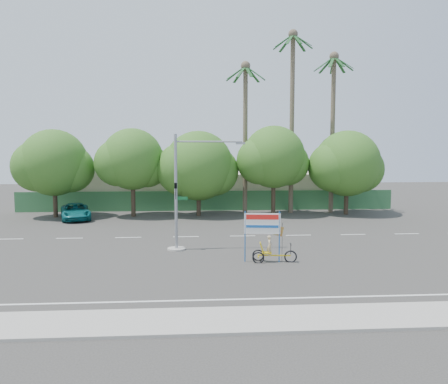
{
  "coord_description": "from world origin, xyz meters",
  "views": [
    {
      "loc": [
        -1.39,
        -22.26,
        5.96
      ],
      "look_at": [
        0.41,
        4.12,
        3.5
      ],
      "focal_mm": 35.0,
      "sensor_mm": 36.0,
      "label": 1
    }
  ],
  "objects": [
    {
      "name": "palm_short",
      "position": [
        3.5,
        19.5,
        8.86
      ],
      "size": [
        3.73,
        3.79,
        14.45
      ],
      "color": "#70604C",
      "rests_on": "ground"
    },
    {
      "name": "tree_right",
      "position": [
        5.95,
        18.0,
        5.24
      ],
      "size": [
        6.9,
        5.8,
        8.36
      ],
      "color": "#473828",
      "rests_on": "ground"
    },
    {
      "name": "palm_mid",
      "position": [
        12.0,
        19.5,
        9.4
      ],
      "size": [
        3.73,
        3.79,
        15.45
      ],
      "color": "#70604C",
      "rests_on": "ground"
    },
    {
      "name": "palm_tall",
      "position": [
        8.0,
        19.5,
        10.46
      ],
      "size": [
        3.73,
        3.79,
        17.45
      ],
      "color": "#70604C",
      "rests_on": "ground"
    },
    {
      "name": "tree_left",
      "position": [
        -7.05,
        18.0,
        5.06
      ],
      "size": [
        6.66,
        5.6,
        8.07
      ],
      "color": "#473828",
      "rests_on": "ground"
    },
    {
      "name": "traffic_signal",
      "position": [
        -2.2,
        3.98,
        2.92
      ],
      "size": [
        4.72,
        1.1,
        7.0
      ],
      "color": "gray",
      "rests_on": "ground"
    },
    {
      "name": "trike_billboard",
      "position": [
        2.51,
        0.68,
        1.13
      ],
      "size": [
        2.84,
        0.82,
        2.8
      ],
      "rotation": [
        0.0,
        0.0,
        -0.13
      ],
      "color": "black",
      "rests_on": "ground"
    },
    {
      "name": "sidewalk_near",
      "position": [
        0.0,
        -7.5,
        0.06
      ],
      "size": [
        50.0,
        2.4,
        0.12
      ],
      "primitive_type": "cube",
      "color": "gray",
      "rests_on": "ground"
    },
    {
      "name": "fence",
      "position": [
        0.0,
        21.5,
        1.0
      ],
      "size": [
        38.0,
        0.08,
        2.0
      ],
      "primitive_type": "cube",
      "color": "#336B3D",
      "rests_on": "ground"
    },
    {
      "name": "tree_far_right",
      "position": [
        12.95,
        18.0,
        4.64
      ],
      "size": [
        7.38,
        6.2,
        7.94
      ],
      "color": "#473828",
      "rests_on": "ground"
    },
    {
      "name": "pickup_truck",
      "position": [
        -11.81,
        16.48,
        0.71
      ],
      "size": [
        3.78,
        5.57,
        1.42
      ],
      "primitive_type": "imported",
      "rotation": [
        0.0,
        0.0,
        0.31
      ],
      "color": "#0E5F63",
      "rests_on": "ground"
    },
    {
      "name": "ground",
      "position": [
        0.0,
        0.0,
        0.0
      ],
      "size": [
        120.0,
        120.0,
        0.0
      ],
      "primitive_type": "plane",
      "color": "#33302D",
      "rests_on": "ground"
    },
    {
      "name": "tree_far_left",
      "position": [
        -14.05,
        18.0,
        4.76
      ],
      "size": [
        7.14,
        6.0,
        7.96
      ],
      "color": "#473828",
      "rests_on": "ground"
    },
    {
      "name": "building_left",
      "position": [
        -10.0,
        26.0,
        2.0
      ],
      "size": [
        12.0,
        8.0,
        4.0
      ],
      "primitive_type": "cube",
      "color": "#C1B999",
      "rests_on": "ground"
    },
    {
      "name": "tree_center",
      "position": [
        -1.05,
        18.0,
        4.47
      ],
      "size": [
        7.62,
        6.4,
        7.85
      ],
      "color": "#473828",
      "rests_on": "ground"
    },
    {
      "name": "building_right",
      "position": [
        8.0,
        26.0,
        1.8
      ],
      "size": [
        14.0,
        8.0,
        3.6
      ],
      "primitive_type": "cube",
      "color": "#C1B999",
      "rests_on": "ground"
    }
  ]
}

